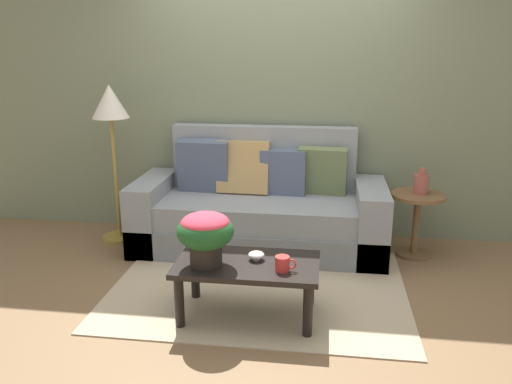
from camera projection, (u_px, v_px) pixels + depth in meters
ground_plane at (260, 283)px, 4.05m from camera, size 14.00×14.00×0.00m
wall_back at (277, 83)px, 4.82m from camera, size 6.40×0.12×2.89m
area_rug at (259, 288)px, 3.96m from camera, size 2.22×1.65×0.01m
couch at (259, 210)px, 4.70m from camera, size 2.23×0.87×1.07m
coffee_table at (247, 271)px, 3.47m from camera, size 0.96×0.54×0.40m
side_table at (417, 213)px, 4.48m from camera, size 0.46×0.46×0.56m
floor_lamp at (111, 116)px, 4.65m from camera, size 0.33×0.33×1.45m
potted_plant at (205, 232)px, 3.35m from camera, size 0.37×0.37×0.35m
coffee_mug at (283, 264)px, 3.31m from camera, size 0.14×0.09×0.10m
snack_bowl at (256, 255)px, 3.48m from camera, size 0.11×0.11×0.06m
table_vase at (421, 183)px, 4.42m from camera, size 0.13×0.13×0.22m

